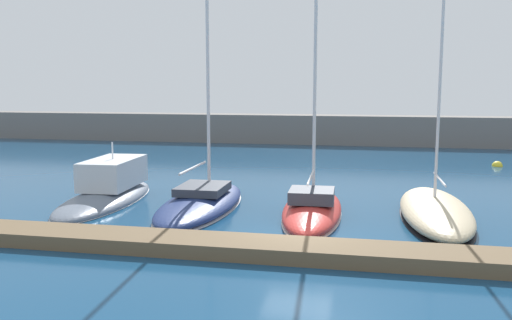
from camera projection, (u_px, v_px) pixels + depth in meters
ground_plane at (298, 241)px, 19.84m from camera, size 120.00×120.00×0.00m
dock_pier at (291, 250)px, 17.95m from camera, size 27.27×1.87×0.50m
breakwater_seawall at (341, 130)px, 52.16m from camera, size 108.00×2.95×2.78m
motorboat_slate_nearest at (108, 191)px, 26.76m from camera, size 3.46×9.34×3.21m
sailboat_navy_second at (201, 201)px, 25.06m from camera, size 3.15×9.35×16.54m
sailboat_red_third at (312, 207)px, 23.76m from camera, size 2.80×8.68×13.72m
sailboat_sand_fourth at (435, 210)px, 23.14m from camera, size 2.96×9.40×16.86m
mooring_buoy_yellow at (497, 166)px, 38.09m from camera, size 0.73×0.73×0.73m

